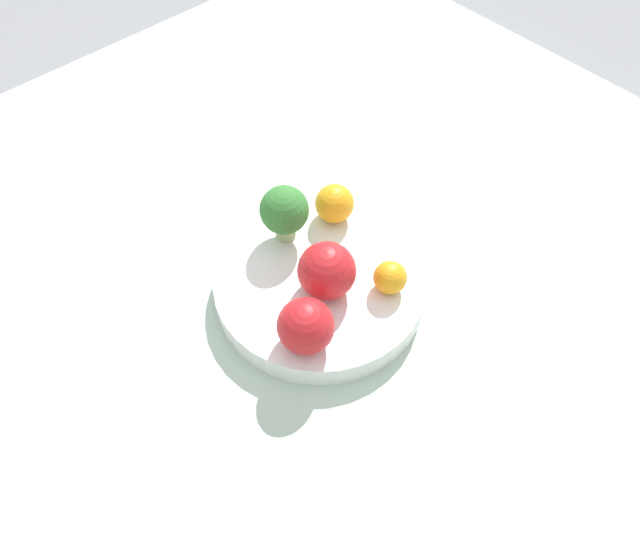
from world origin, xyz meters
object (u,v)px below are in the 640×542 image
Objects in this scene: apple_green at (327,271)px; orange_back at (390,278)px; bowl at (320,284)px; broccoli at (284,211)px; orange_front at (334,204)px; apple_red at (306,326)px.

orange_back is at bearing 138.25° from apple_green.
bowl is 0.08m from orange_back.
orange_front is (-0.06, 0.02, -0.02)m from broccoli.
bowl is at bearing 81.46° from broccoli.
orange_back is at bearing 174.75° from apple_red.
orange_front is 0.12m from orange_back.
apple_green is (-0.06, -0.04, 0.00)m from apple_red.
bowl is at bearing -142.12° from apple_red.
apple_red is 0.11m from orange_back.
apple_red is 0.93× the size of apple_green.
orange_back is at bearing 104.70° from broccoli.
orange_front is 1.25× the size of orange_back.
broccoli is 0.07m from orange_front.
orange_front is (-0.14, -0.11, -0.01)m from apple_red.
broccoli is at bearing -100.44° from apple_green.
broccoli reaches higher than orange_back.
orange_back is (0.03, 0.12, -0.00)m from orange_front.
apple_red is at bearing 29.89° from apple_green.
apple_green is at bearing -150.11° from apple_red.
broccoli reaches higher than apple_red.
apple_green reaches higher than orange_back.
broccoli is at bearing -122.25° from apple_red.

